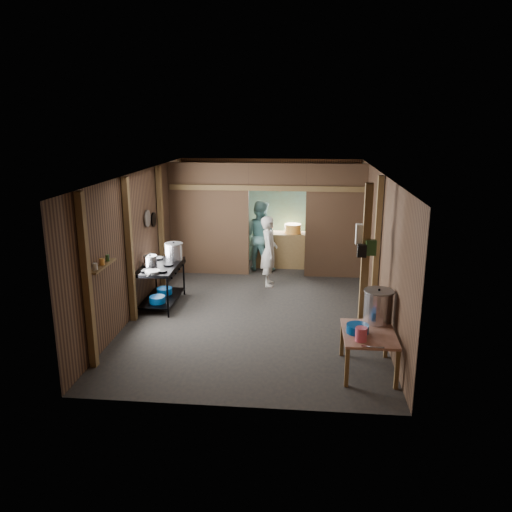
# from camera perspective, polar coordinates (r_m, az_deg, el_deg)

# --- Properties ---
(floor) EXTENTS (4.50, 7.00, 0.00)m
(floor) POSITION_cam_1_polar(r_m,az_deg,el_deg) (9.86, 0.11, -5.88)
(floor) COLOR black
(floor) RESTS_ON ground
(ceiling) EXTENTS (4.50, 7.00, 0.00)m
(ceiling) POSITION_cam_1_polar(r_m,az_deg,el_deg) (9.25, 0.12, 9.34)
(ceiling) COLOR #413E3A
(ceiling) RESTS_ON ground
(wall_back) EXTENTS (4.50, 0.00, 2.60)m
(wall_back) POSITION_cam_1_polar(r_m,az_deg,el_deg) (12.88, 1.59, 5.15)
(wall_back) COLOR brown
(wall_back) RESTS_ON ground
(wall_front) EXTENTS (4.50, 0.00, 2.60)m
(wall_front) POSITION_cam_1_polar(r_m,az_deg,el_deg) (6.15, -2.98, -6.22)
(wall_front) COLOR brown
(wall_front) RESTS_ON ground
(wall_left) EXTENTS (0.00, 7.00, 2.60)m
(wall_left) POSITION_cam_1_polar(r_m,az_deg,el_deg) (9.93, -12.93, 1.74)
(wall_left) COLOR brown
(wall_left) RESTS_ON ground
(wall_right) EXTENTS (0.00, 7.00, 2.60)m
(wall_right) POSITION_cam_1_polar(r_m,az_deg,el_deg) (9.53, 13.72, 1.13)
(wall_right) COLOR brown
(wall_right) RESTS_ON ground
(partition_left) EXTENTS (1.85, 0.10, 2.60)m
(partition_left) POSITION_cam_1_polar(r_m,az_deg,el_deg) (11.78, -5.31, 4.14)
(partition_left) COLOR brown
(partition_left) RESTS_ON floor
(partition_right) EXTENTS (1.35, 0.10, 2.60)m
(partition_right) POSITION_cam_1_polar(r_m,az_deg,el_deg) (11.60, 8.94, 3.85)
(partition_right) COLOR brown
(partition_right) RESTS_ON floor
(partition_header) EXTENTS (1.30, 0.10, 0.60)m
(partition_header) POSITION_cam_1_polar(r_m,az_deg,el_deg) (11.44, 2.43, 8.93)
(partition_header) COLOR brown
(partition_header) RESTS_ON wall_back
(turquoise_panel) EXTENTS (4.40, 0.06, 2.50)m
(turquoise_panel) POSITION_cam_1_polar(r_m,az_deg,el_deg) (12.83, 1.57, 4.88)
(turquoise_panel) COLOR #72BEBC
(turquoise_panel) RESTS_ON wall_back
(back_counter) EXTENTS (1.20, 0.50, 0.85)m
(back_counter) POSITION_cam_1_polar(r_m,az_deg,el_deg) (12.51, 2.75, 0.74)
(back_counter) COLOR brown
(back_counter) RESTS_ON floor
(wall_clock) EXTENTS (0.20, 0.03, 0.20)m
(wall_clock) POSITION_cam_1_polar(r_m,az_deg,el_deg) (12.68, 2.71, 7.72)
(wall_clock) COLOR silver
(wall_clock) RESTS_ON wall_back
(post_left_a) EXTENTS (0.10, 0.12, 2.60)m
(post_left_a) POSITION_cam_1_polar(r_m,az_deg,el_deg) (7.57, -18.52, -2.85)
(post_left_a) COLOR brown
(post_left_a) RESTS_ON floor
(post_left_b) EXTENTS (0.10, 0.12, 2.60)m
(post_left_b) POSITION_cam_1_polar(r_m,az_deg,el_deg) (9.17, -14.06, 0.57)
(post_left_b) COLOR brown
(post_left_b) RESTS_ON floor
(post_left_c) EXTENTS (0.10, 0.12, 2.60)m
(post_left_c) POSITION_cam_1_polar(r_m,az_deg,el_deg) (11.03, -10.65, 3.18)
(post_left_c) COLOR brown
(post_left_c) RESTS_ON floor
(post_right) EXTENTS (0.10, 0.12, 2.60)m
(post_right) POSITION_cam_1_polar(r_m,az_deg,el_deg) (9.33, 13.46, 0.85)
(post_right) COLOR brown
(post_right) RESTS_ON floor
(post_free) EXTENTS (0.12, 0.12, 2.60)m
(post_free) POSITION_cam_1_polar(r_m,az_deg,el_deg) (8.23, 12.18, -0.97)
(post_free) COLOR brown
(post_free) RESTS_ON floor
(cross_beam) EXTENTS (4.40, 0.12, 0.12)m
(cross_beam) POSITION_cam_1_polar(r_m,az_deg,el_deg) (11.44, 1.14, 7.68)
(cross_beam) COLOR brown
(cross_beam) RESTS_ON wall_left
(pan_lid_big) EXTENTS (0.03, 0.34, 0.34)m
(pan_lid_big) POSITION_cam_1_polar(r_m,az_deg,el_deg) (10.22, -12.14, 4.17)
(pan_lid_big) COLOR gray
(pan_lid_big) RESTS_ON wall_left
(pan_lid_small) EXTENTS (0.03, 0.30, 0.30)m
(pan_lid_small) POSITION_cam_1_polar(r_m,az_deg,el_deg) (10.61, -11.47, 4.05)
(pan_lid_small) COLOR black
(pan_lid_small) RESTS_ON wall_left
(wall_shelf) EXTENTS (0.14, 0.80, 0.03)m
(wall_shelf) POSITION_cam_1_polar(r_m,az_deg,el_deg) (7.97, -16.95, -1.09)
(wall_shelf) COLOR brown
(wall_shelf) RESTS_ON wall_left
(jar_white) EXTENTS (0.07, 0.07, 0.10)m
(jar_white) POSITION_cam_1_polar(r_m,az_deg,el_deg) (7.73, -17.68, -1.14)
(jar_white) COLOR silver
(jar_white) RESTS_ON wall_shelf
(jar_yellow) EXTENTS (0.08, 0.08, 0.10)m
(jar_yellow) POSITION_cam_1_polar(r_m,az_deg,el_deg) (7.95, -16.99, -0.64)
(jar_yellow) COLOR #FBA640
(jar_yellow) RESTS_ON wall_shelf
(jar_green) EXTENTS (0.06, 0.06, 0.10)m
(jar_green) POSITION_cam_1_polar(r_m,az_deg,el_deg) (8.15, -16.41, -0.22)
(jar_green) COLOR #244A21
(jar_green) RESTS_ON wall_shelf
(bag_white) EXTENTS (0.22, 0.15, 0.32)m
(bag_white) POSITION_cam_1_polar(r_m,az_deg,el_deg) (8.18, 11.96, 2.42)
(bag_white) COLOR silver
(bag_white) RESTS_ON post_free
(bag_green) EXTENTS (0.16, 0.12, 0.24)m
(bag_green) POSITION_cam_1_polar(r_m,az_deg,el_deg) (8.10, 12.83, 0.94)
(bag_green) COLOR #244A21
(bag_green) RESTS_ON post_free
(bag_black) EXTENTS (0.14, 0.10, 0.20)m
(bag_black) POSITION_cam_1_polar(r_m,az_deg,el_deg) (8.08, 11.85, 0.59)
(bag_black) COLOR black
(bag_black) RESTS_ON post_free
(gas_range) EXTENTS (0.71, 1.38, 0.81)m
(gas_range) POSITION_cam_1_polar(r_m,az_deg,el_deg) (10.05, -10.64, -3.26)
(gas_range) COLOR black
(gas_range) RESTS_ON floor
(prep_table) EXTENTS (0.74, 1.02, 0.60)m
(prep_table) POSITION_cam_1_polar(r_m,az_deg,el_deg) (7.58, 12.50, -10.51)
(prep_table) COLOR tan
(prep_table) RESTS_ON floor
(stove_pot_large) EXTENTS (0.44, 0.44, 0.36)m
(stove_pot_large) POSITION_cam_1_polar(r_m,az_deg,el_deg) (10.24, -9.23, 0.47)
(stove_pot_large) COLOR silver
(stove_pot_large) RESTS_ON gas_range
(stove_pot_med) EXTENTS (0.29, 0.29, 0.23)m
(stove_pot_med) POSITION_cam_1_polar(r_m,az_deg,el_deg) (9.90, -11.83, -0.59)
(stove_pot_med) COLOR silver
(stove_pot_med) RESTS_ON gas_range
(frying_pan) EXTENTS (0.29, 0.50, 0.07)m
(frying_pan) POSITION_cam_1_polar(r_m,az_deg,el_deg) (9.46, -11.59, -1.74)
(frying_pan) COLOR gray
(frying_pan) RESTS_ON gas_range
(blue_tub_front) EXTENTS (0.30, 0.30, 0.13)m
(blue_tub_front) POSITION_cam_1_polar(r_m,az_deg,el_deg) (9.84, -11.06, -4.84)
(blue_tub_front) COLOR #084797
(blue_tub_front) RESTS_ON gas_range
(blue_tub_back) EXTENTS (0.30, 0.30, 0.12)m
(blue_tub_back) POSITION_cam_1_polar(r_m,az_deg,el_deg) (10.30, -10.28, -3.90)
(blue_tub_back) COLOR #084797
(blue_tub_back) RESTS_ON gas_range
(stock_pot) EXTENTS (0.51, 0.51, 0.52)m
(stock_pot) POSITION_cam_1_polar(r_m,az_deg,el_deg) (7.78, 13.61, -5.59)
(stock_pot) COLOR silver
(stock_pot) RESTS_ON prep_table
(wash_basin) EXTENTS (0.42, 0.42, 0.12)m
(wash_basin) POSITION_cam_1_polar(r_m,az_deg,el_deg) (7.40, 11.38, -8.03)
(wash_basin) COLOR #084797
(wash_basin) RESTS_ON prep_table
(pink_bucket) EXTENTS (0.20, 0.20, 0.19)m
(pink_bucket) POSITION_cam_1_polar(r_m,az_deg,el_deg) (7.13, 11.77, -8.63)
(pink_bucket) COLOR #E0536F
(pink_bucket) RESTS_ON prep_table
(knife) EXTENTS (0.30, 0.07, 0.01)m
(knife) POSITION_cam_1_polar(r_m,az_deg,el_deg) (7.01, 13.04, -9.96)
(knife) COLOR silver
(knife) RESTS_ON prep_table
(yellow_tub) EXTENTS (0.40, 0.40, 0.22)m
(yellow_tub) POSITION_cam_1_polar(r_m,az_deg,el_deg) (12.38, 4.18, 3.11)
(yellow_tub) COLOR #FBA640
(yellow_tub) RESTS_ON back_counter
(red_cup) EXTENTS (0.13, 0.13, 0.16)m
(red_cup) POSITION_cam_1_polar(r_m,az_deg,el_deg) (12.41, 1.58, 3.02)
(red_cup) COLOR #D25115
(red_cup) RESTS_ON back_counter
(cook) EXTENTS (0.42, 0.59, 1.54)m
(cook) POSITION_cam_1_polar(r_m,az_deg,el_deg) (10.98, 1.48, 0.55)
(cook) COLOR beige
(cook) RESTS_ON floor
(worker_back) EXTENTS (1.00, 0.90, 1.69)m
(worker_back) POSITION_cam_1_polar(r_m,az_deg,el_deg) (12.11, 0.41, 2.31)
(worker_back) COLOR #598F8E
(worker_back) RESTS_ON floor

